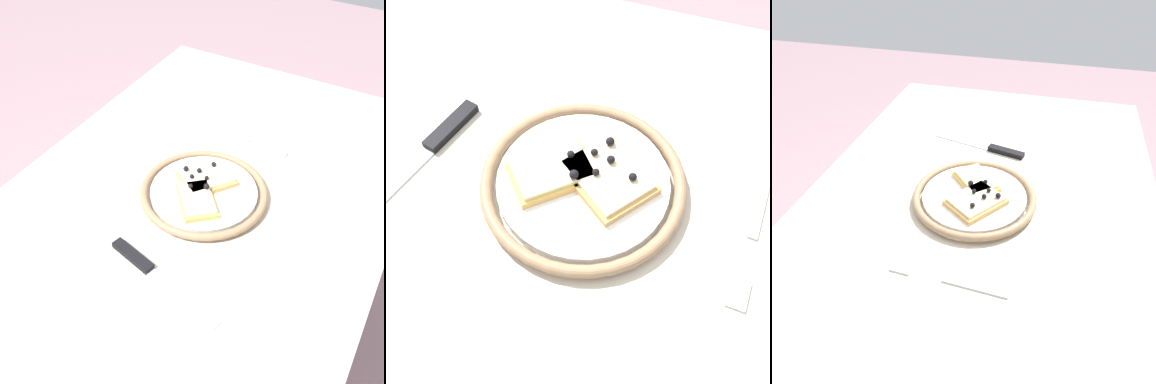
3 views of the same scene
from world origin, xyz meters
The scene contains 7 objects.
ground_plane centered at (0.00, 0.00, 0.00)m, with size 6.00×6.00×0.00m, color gray.
dining_table centered at (0.00, 0.00, 0.61)m, with size 1.10×0.72×0.71m.
plate centered at (-0.01, 0.01, 0.72)m, with size 0.25×0.25×0.02m.
pizza_slice_near centered at (0.03, 0.01, 0.73)m, with size 0.12×0.11×0.03m.
pizza_slice_far centered at (-0.04, 0.00, 0.73)m, with size 0.13×0.13×0.03m.
knife centered at (0.20, 0.01, 0.71)m, with size 0.08×0.24×0.01m.
fork centered at (-0.22, 0.01, 0.71)m, with size 0.03×0.20×0.00m.
Camera 1 is at (0.58, 0.32, 1.35)m, focal length 43.69 mm.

